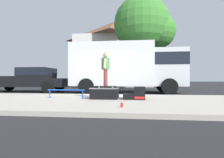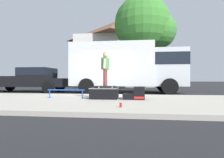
{
  "view_description": "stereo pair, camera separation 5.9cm",
  "coord_description": "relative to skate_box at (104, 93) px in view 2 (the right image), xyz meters",
  "views": [
    {
      "loc": [
        1.61,
        -9.44,
        0.84
      ],
      "look_at": [
        0.58,
        -0.73,
        0.86
      ],
      "focal_mm": 29.64,
      "sensor_mm": 36.0,
      "label": 1
    },
    {
      "loc": [
        1.67,
        -9.43,
        0.84
      ],
      "look_at": [
        0.58,
        -0.73,
        0.86
      ],
      "focal_mm": 29.64,
      "sensor_mm": 36.0,
      "label": 2
    }
  ],
  "objects": [
    {
      "name": "ground_plane",
      "position": [
        -0.53,
        2.59,
        -0.34
      ],
      "size": [
        140.0,
        140.0,
        0.0
      ],
      "primitive_type": "plane",
      "color": "black"
    },
    {
      "name": "sidewalk_slab",
      "position": [
        -0.53,
        -0.41,
        -0.28
      ],
      "size": [
        50.0,
        5.0,
        0.12
      ],
      "primitive_type": "cube",
      "color": "#A8A093",
      "rests_on": "ground"
    },
    {
      "name": "skate_box",
      "position": [
        0.0,
        0.0,
        0.0
      ],
      "size": [
        1.02,
        0.79,
        0.4
      ],
      "color": "black",
      "rests_on": "sidewalk_slab"
    },
    {
      "name": "kicker_ramp",
      "position": [
        1.16,
        -0.0,
        -0.03
      ],
      "size": [
        0.77,
        0.72,
        0.45
      ],
      "color": "black",
      "rests_on": "sidewalk_slab"
    },
    {
      "name": "grind_rail",
      "position": [
        -1.56,
        0.13,
        0.03
      ],
      "size": [
        1.49,
        0.28,
        0.32
      ],
      "color": "blue",
      "rests_on": "sidewalk_slab"
    },
    {
      "name": "skateboard",
      "position": [
        0.02,
        0.05,
        0.24
      ],
      "size": [
        0.8,
        0.41,
        0.07
      ],
      "color": "black",
      "rests_on": "skate_box"
    },
    {
      "name": "skater_kid",
      "position": [
        0.02,
        0.05,
        1.02
      ],
      "size": [
        0.32,
        0.67,
        1.3
      ],
      "color": "brown",
      "rests_on": "skateboard"
    },
    {
      "name": "soda_can",
      "position": [
        0.77,
        -2.08,
        -0.15
      ],
      "size": [
        0.07,
        0.07,
        0.13
      ],
      "color": "red",
      "rests_on": "sidewalk_slab"
    },
    {
      "name": "box_truck",
      "position": [
        0.71,
        4.79,
        1.36
      ],
      "size": [
        6.91,
        2.63,
        3.05
      ],
      "color": "silver",
      "rests_on": "ground"
    },
    {
      "name": "pickup_truck_black",
      "position": [
        -5.98,
        4.94,
        0.56
      ],
      "size": [
        5.7,
        2.09,
        1.61
      ],
      "color": "black",
      "rests_on": "ground"
    },
    {
      "name": "street_tree_main",
      "position": [
        1.98,
        8.44,
        4.87
      ],
      "size": [
        4.99,
        4.54,
        7.63
      ],
      "color": "brown",
      "rests_on": "ground"
    },
    {
      "name": "house_behind",
      "position": [
        -1.33,
        16.94,
        3.91
      ],
      "size": [
        9.54,
        8.23,
        8.4
      ],
      "color": "silver",
      "rests_on": "ground"
    }
  ]
}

